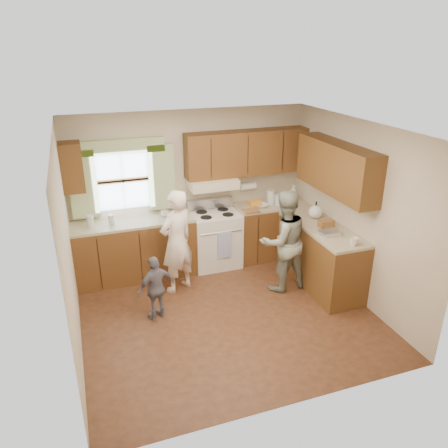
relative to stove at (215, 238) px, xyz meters
name	(u,v)px	position (x,y,z in m)	size (l,w,h in m)	color
room	(227,229)	(-0.30, -1.44, 0.78)	(3.80, 3.80, 3.80)	#412514
kitchen_fixtures	(241,223)	(0.32, -0.36, 0.37)	(3.80, 2.25, 2.15)	#42270E
stove	(215,238)	(0.00, 0.00, 0.00)	(0.76, 0.67, 1.07)	silver
woman_left	(177,242)	(-0.76, -0.59, 0.31)	(0.56, 0.37, 1.55)	white
woman_right	(283,241)	(0.70, -1.05, 0.30)	(0.74, 0.58, 1.53)	#264533
child	(156,288)	(-1.20, -1.21, -0.02)	(0.53, 0.22, 0.90)	slate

